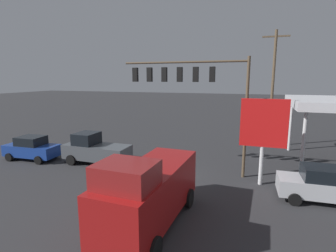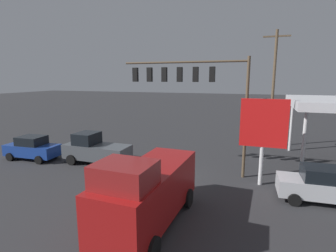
% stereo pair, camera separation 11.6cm
% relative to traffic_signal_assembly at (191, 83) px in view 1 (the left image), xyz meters
% --- Properties ---
extents(ground_plane, '(200.00, 200.00, 0.00)m').
position_rel_traffic_signal_assembly_xyz_m(ground_plane, '(1.71, 1.84, -6.24)').
color(ground_plane, '#2D2D30').
extents(traffic_signal_assembly, '(8.68, 0.43, 7.96)m').
position_rel_traffic_signal_assembly_xyz_m(traffic_signal_assembly, '(0.00, 0.00, 0.00)').
color(traffic_signal_assembly, brown).
rests_on(traffic_signal_assembly, ground).
extents(utility_pole, '(2.40, 0.26, 10.97)m').
position_rel_traffic_signal_assembly_xyz_m(utility_pole, '(-5.67, -9.28, -0.46)').
color(utility_pole, brown).
rests_on(utility_pole, ground).
extents(price_sign, '(2.76, 0.27, 5.39)m').
position_rel_traffic_signal_assembly_xyz_m(price_sign, '(-4.79, 0.96, -2.48)').
color(price_sign, silver).
rests_on(price_sign, ground).
extents(sedan_far, '(4.48, 2.22, 1.93)m').
position_rel_traffic_signal_assembly_xyz_m(sedan_far, '(-7.87, 2.36, -5.29)').
color(sedan_far, silver).
rests_on(sedan_far, ground).
extents(sedan_waiting, '(4.47, 2.21, 1.93)m').
position_rel_traffic_signal_assembly_xyz_m(sedan_waiting, '(12.95, 1.49, -5.29)').
color(sedan_waiting, navy).
rests_on(sedan_waiting, ground).
extents(delivery_truck, '(2.77, 6.89, 3.58)m').
position_rel_traffic_signal_assembly_xyz_m(delivery_truck, '(-0.02, 7.61, -4.54)').
color(delivery_truck, maroon).
rests_on(delivery_truck, ground).
extents(pickup_parked, '(5.22, 2.31, 2.40)m').
position_rel_traffic_signal_assembly_xyz_m(pickup_parked, '(7.42, 0.69, -5.13)').
color(pickup_parked, '#474C51').
rests_on(pickup_parked, ground).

